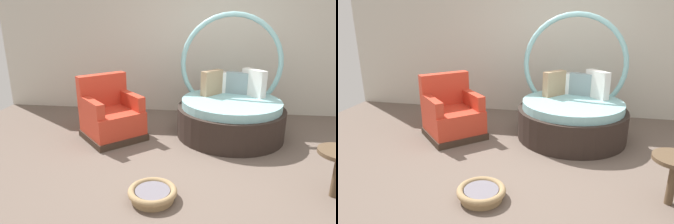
% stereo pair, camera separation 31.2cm
% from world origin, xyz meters
% --- Properties ---
extents(ground_plane, '(8.00, 8.00, 0.02)m').
position_xyz_m(ground_plane, '(0.00, 0.00, -0.01)').
color(ground_plane, '#66564C').
extents(back_wall, '(8.00, 0.12, 2.94)m').
position_xyz_m(back_wall, '(0.00, 2.28, 1.47)').
color(back_wall, beige).
rests_on(back_wall, ground_plane).
extents(round_daybed, '(1.63, 1.63, 1.85)m').
position_xyz_m(round_daybed, '(0.36, 1.12, 0.39)').
color(round_daybed, '#2D231E').
rests_on(round_daybed, ground_plane).
extents(red_armchair, '(1.13, 1.13, 0.94)m').
position_xyz_m(red_armchair, '(-1.44, 0.77, 0.33)').
color(red_armchair, '#38281E').
rests_on(red_armchair, ground_plane).
extents(pet_basket, '(0.51, 0.51, 0.13)m').
position_xyz_m(pet_basket, '(-0.53, -0.82, 0.07)').
color(pet_basket, '#9E7F56').
rests_on(pet_basket, ground_plane).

